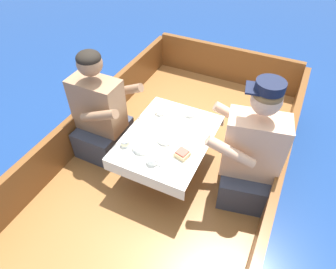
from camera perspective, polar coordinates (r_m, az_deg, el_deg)
ground_plane at (r=2.84m, az=1.26°, el=-8.09°), size 60.00×60.00×0.00m
boat_deck at (r=2.74m, az=1.30°, el=-6.36°), size 1.75×2.90×0.26m
gunwale_port at (r=2.87m, az=-14.11°, el=3.41°), size 0.06×2.90×0.35m
gunwale_starboard at (r=2.41m, az=20.10°, el=-7.81°), size 0.06×2.90×0.35m
bow_coaming at (r=3.59m, az=11.14°, el=13.12°), size 1.63×0.06×0.41m
cockpit_table at (r=2.30m, az=0.00°, el=-1.07°), size 0.63×0.83×0.38m
person_port at (r=2.54m, az=-12.74°, el=3.55°), size 0.52×0.44×0.95m
person_starboard at (r=2.19m, az=15.40°, el=-3.91°), size 0.58×0.53×1.02m
plate_sandwich at (r=2.13m, az=2.69°, el=-4.21°), size 0.18×0.18×0.01m
plate_bread at (r=2.38m, az=1.83°, el=2.03°), size 0.17×0.17×0.01m
sandwich at (r=2.11m, az=2.72°, el=-3.70°), size 0.11×0.11×0.05m
bowl_port_near at (r=2.23m, az=-0.53°, el=-0.69°), size 0.12×0.12×0.04m
bowl_starboard_near at (r=2.18m, az=-5.00°, el=-2.27°), size 0.14×0.14×0.04m
coffee_cup_port at (r=2.47m, az=-1.59°, el=4.50°), size 0.10×0.07×0.05m
coffee_cup_starboard at (r=2.46m, az=4.22°, el=4.18°), size 0.10×0.07×0.05m
coffee_cup_center at (r=2.07m, az=-2.93°, el=-4.79°), size 0.11×0.08×0.06m
tin_can at (r=2.21m, az=-8.21°, el=-1.53°), size 0.07×0.07×0.05m
utensil_spoon_starboard at (r=2.05m, az=0.60°, el=-6.70°), size 0.04×0.17×0.01m
utensil_knife_port at (r=2.37m, az=-3.37°, el=1.75°), size 0.05×0.17×0.00m
utensil_knife_starboard at (r=2.15m, az=-1.36°, el=-3.69°), size 0.10×0.15×0.00m
utensil_spoon_center at (r=2.13m, az=-6.59°, el=-4.35°), size 0.13×0.13×0.01m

